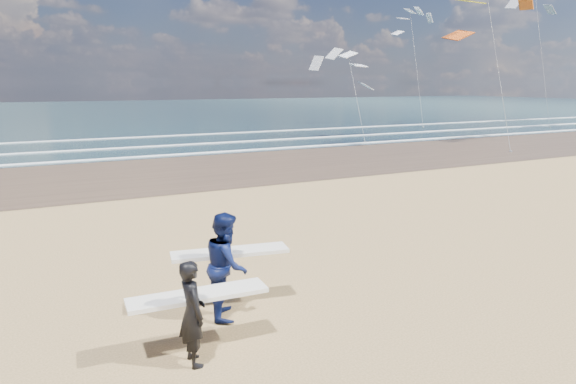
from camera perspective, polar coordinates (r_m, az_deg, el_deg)
wet_sand_strip at (r=34.03m, az=15.11°, el=4.51°), size 220.00×12.00×0.01m
ocean at (r=82.41m, az=-10.90°, el=8.90°), size 220.00×100.00×0.02m
foam_breakers at (r=42.05m, az=5.92°, el=6.29°), size 220.00×11.70×0.05m
surfer_near at (r=8.12m, az=-10.48°, el=-12.74°), size 2.23×0.98×1.66m
surfer_far at (r=9.51m, az=-6.82°, el=-7.97°), size 2.26×1.37×1.96m
kite_0 at (r=37.10m, az=21.79°, el=16.13°), size 7.72×4.95×12.05m
kite_1 at (r=39.37m, az=7.33°, el=11.83°), size 5.71×4.73×7.45m
kite_2 at (r=57.42m, az=26.23°, el=14.80°), size 6.31×4.79×14.58m
kite_5 at (r=53.73m, az=13.98°, el=14.12°), size 5.14×4.66×12.25m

